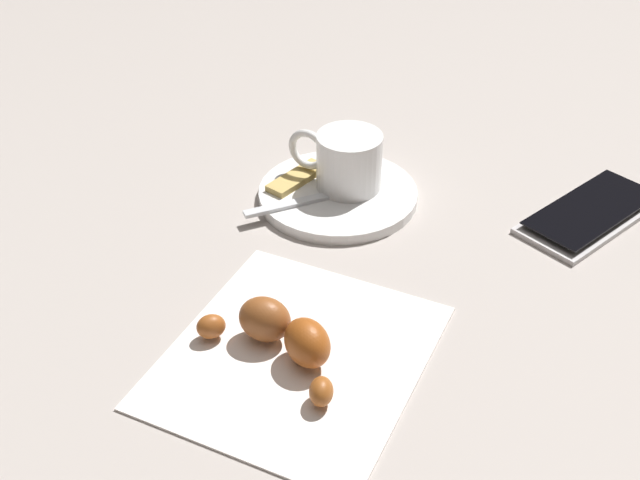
{
  "coord_description": "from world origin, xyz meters",
  "views": [
    {
      "loc": [
        -0.49,
        -0.16,
        0.4
      ],
      "look_at": [
        -0.0,
        -0.01,
        0.03
      ],
      "focal_mm": 44.56,
      "sensor_mm": 36.0,
      "label": 1
    }
  ],
  "objects": [
    {
      "name": "napkin",
      "position": [
        -0.11,
        -0.02,
        0.0
      ],
      "size": [
        0.22,
        0.2,
        0.0
      ],
      "primitive_type": "cube",
      "rotation": [
        0.0,
        0.0,
        -0.15
      ],
      "color": "white",
      "rests_on": "ground"
    },
    {
      "name": "saucer",
      "position": [
        0.1,
        0.01,
        0.01
      ],
      "size": [
        0.15,
        0.15,
        0.01
      ],
      "primitive_type": "cylinder",
      "color": "white",
      "rests_on": "ground"
    },
    {
      "name": "espresso_cup",
      "position": [
        0.11,
        0.01,
        0.04
      ],
      "size": [
        0.06,
        0.09,
        0.05
      ],
      "color": "white",
      "rests_on": "saucer"
    },
    {
      "name": "ground_plane",
      "position": [
        0.0,
        0.0,
        0.0
      ],
      "size": [
        1.8,
        1.8,
        0.0
      ],
      "primitive_type": "plane",
      "color": "#AAA099"
    },
    {
      "name": "sugar_packet",
      "position": [
        0.1,
        0.05,
        0.01
      ],
      "size": [
        0.07,
        0.04,
        0.01
      ],
      "primitive_type": "cube",
      "rotation": [
        0.0,
        0.0,
        9.03
      ],
      "color": "tan",
      "rests_on": "saucer"
    },
    {
      "name": "teaspoon",
      "position": [
        0.09,
        0.01,
        0.01
      ],
      "size": [
        0.09,
        0.1,
        0.01
      ],
      "color": "silver",
      "rests_on": "saucer"
    },
    {
      "name": "cell_phone",
      "position": [
        0.14,
        -0.22,
        0.01
      ],
      "size": [
        0.16,
        0.13,
        0.01
      ],
      "color": "#BCB7B8",
      "rests_on": "ground"
    },
    {
      "name": "croissant",
      "position": [
        -0.11,
        -0.01,
        0.02
      ],
      "size": [
        0.08,
        0.12,
        0.03
      ],
      "color": "#974E1E",
      "rests_on": "napkin"
    }
  ]
}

